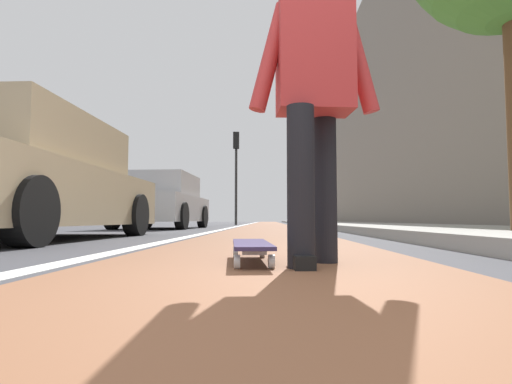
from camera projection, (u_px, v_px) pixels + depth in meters
name	position (u px, v px, depth m)	size (l,w,h in m)	color
ground_plane	(267.00, 229.00, 10.78)	(80.00, 80.00, 0.00)	#38383D
bike_lane_paint	(268.00, 224.00, 24.74)	(56.00, 1.92, 0.00)	brown
lane_stripe_white	(246.00, 225.00, 20.79)	(52.00, 0.16, 0.01)	silver
sidewalk_curb	(335.00, 224.00, 18.67)	(52.00, 3.20, 0.13)	#9E9B93
building_facade	(372.00, 113.00, 22.99)	(40.00, 1.20, 12.33)	gray
skateboard	(251.00, 246.00, 2.34)	(0.85, 0.28, 0.11)	white
skater_person	(314.00, 91.00, 2.24)	(0.48, 0.72, 1.64)	black
parked_car_near	(28.00, 181.00, 4.98)	(4.44, 1.98, 1.48)	tan
parked_car_mid	(162.00, 202.00, 11.52)	(4.20, 2.12, 1.50)	#B7B7BC
traffic_light	(236.00, 161.00, 19.85)	(0.33, 0.28, 4.47)	#2D2D2D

